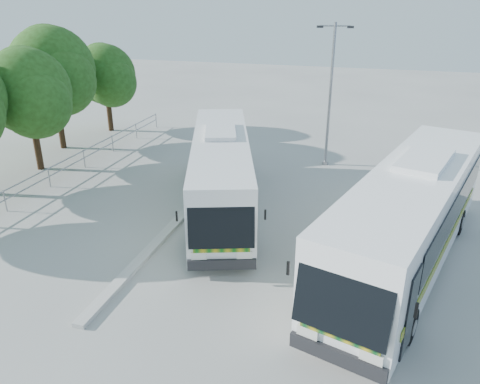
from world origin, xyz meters
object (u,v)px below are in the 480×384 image
(tree_far_c, at_px, (29,91))
(lamppost, at_px, (331,90))
(tree_far_d, at_px, (53,70))
(coach_main, at_px, (221,171))
(coach_adjacent, at_px, (410,215))
(tree_far_e, at_px, (106,75))

(tree_far_c, bearing_deg, lamppost, 19.35)
(tree_far_d, relative_size, coach_main, 0.63)
(tree_far_c, relative_size, lamppost, 0.85)
(coach_main, xyz_separation_m, lamppost, (3.75, 7.25, 2.44))
(coach_main, distance_m, coach_adjacent, 8.20)
(tree_far_c, relative_size, coach_adjacent, 0.50)
(tree_far_d, distance_m, lamppost, 16.16)
(coach_main, distance_m, lamppost, 8.52)
(tree_far_d, xyz_separation_m, coach_adjacent, (20.04, -8.48, -2.88))
(tree_far_d, height_order, coach_main, tree_far_d)
(tree_far_d, relative_size, lamppost, 0.96)
(tree_far_c, height_order, coach_adjacent, tree_far_c)
(tree_far_e, distance_m, coach_main, 15.64)
(tree_far_d, xyz_separation_m, tree_far_e, (0.68, 4.50, -0.93))
(tree_far_e, relative_size, lamppost, 0.78)
(coach_adjacent, distance_m, lamppost, 11.00)
(tree_far_c, distance_m, tree_far_d, 3.93)
(tree_far_c, bearing_deg, coach_adjacent, -14.22)
(tree_far_c, height_order, tree_far_d, tree_far_d)
(tree_far_d, bearing_deg, coach_adjacent, -22.93)
(lamppost, bearing_deg, coach_main, -122.58)
(tree_far_c, height_order, lamppost, lamppost)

